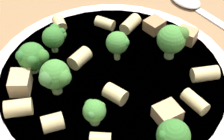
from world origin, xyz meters
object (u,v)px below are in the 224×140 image
at_px(chicken_chunk_0, 154,25).
at_px(chicken_chunk_2, 187,35).
at_px(rigatoni_1, 102,24).
at_px(rigatoni_3, 59,23).
at_px(rigatoni_6, 100,140).
at_px(broccoli_floret_6, 32,57).
at_px(spoon, 196,7).
at_px(rigatoni_7, 130,24).
at_px(broccoli_floret_2, 173,137).
at_px(broccoli_floret_5, 118,43).
at_px(pasta_bowl, 112,84).
at_px(broccoli_floret_4, 173,39).
at_px(broccoli_floret_0, 54,37).
at_px(rigatoni_5, 112,94).
at_px(rigatoni_9, 205,74).
at_px(rigatoni_4, 53,123).
at_px(broccoli_floret_3, 94,111).
at_px(rigatoni_0, 18,108).
at_px(chicken_chunk_1, 167,114).
at_px(rigatoni_2, 195,102).
at_px(chicken_chunk_3, 20,83).
at_px(broccoli_floret_1, 55,76).
at_px(rigatoni_8, 80,58).

xyz_separation_m(chicken_chunk_0, chicken_chunk_2, (0.03, 0.04, 0.00)).
height_order(rigatoni_1, rigatoni_3, rigatoni_3).
bearing_deg(chicken_chunk_0, rigatoni_6, -26.31).
bearing_deg(broccoli_floret_6, spoon, 121.80).
relative_size(rigatoni_3, rigatoni_7, 0.74).
bearing_deg(broccoli_floret_2, broccoli_floret_5, -165.20).
relative_size(pasta_bowl, chicken_chunk_0, 12.93).
xyz_separation_m(broccoli_floret_4, broccoli_floret_6, (0.01, -0.16, -0.00)).
xyz_separation_m(broccoli_floret_0, broccoli_floret_5, (0.02, 0.07, 0.00)).
bearing_deg(rigatoni_5, rigatoni_9, 100.74).
xyz_separation_m(rigatoni_4, spoon, (-0.23, 0.21, -0.04)).
bearing_deg(rigatoni_4, broccoli_floret_5, 141.72).
distance_m(broccoli_floret_3, rigatoni_0, 0.08).
distance_m(broccoli_floret_6, rigatoni_4, 0.09).
bearing_deg(chicken_chunk_2, rigatoni_3, -105.04).
bearing_deg(rigatoni_0, pasta_bowl, 113.68).
bearing_deg(chicken_chunk_1, rigatoni_2, 111.77).
bearing_deg(broccoli_floret_4, rigatoni_1, -129.45).
bearing_deg(rigatoni_2, rigatoni_5, -101.92).
bearing_deg(rigatoni_7, chicken_chunk_3, -55.37).
relative_size(rigatoni_0, rigatoni_5, 1.20).
relative_size(rigatoni_2, chicken_chunk_3, 1.06).
xyz_separation_m(broccoli_floret_4, chicken_chunk_0, (-0.05, -0.01, -0.02)).
relative_size(rigatoni_2, rigatoni_3, 1.40).
bearing_deg(rigatoni_4, broccoli_floret_2, 71.61).
distance_m(rigatoni_5, rigatoni_9, 0.11).
distance_m(rigatoni_0, spoon, 0.32).
xyz_separation_m(rigatoni_3, chicken_chunk_1, (0.16, 0.11, 0.00)).
relative_size(rigatoni_3, chicken_chunk_1, 0.85).
bearing_deg(rigatoni_1, broccoli_floret_2, 14.17).
bearing_deg(broccoli_floret_1, rigatoni_5, 74.41).
relative_size(rigatoni_1, rigatoni_2, 0.84).
bearing_deg(rigatoni_1, chicken_chunk_2, 70.33).
distance_m(rigatoni_8, rigatoni_9, 0.14).
bearing_deg(broccoli_floret_3, pasta_bowl, 158.95).
height_order(broccoli_floret_2, rigatoni_6, broccoli_floret_2).
xyz_separation_m(chicken_chunk_0, chicken_chunk_1, (0.14, -0.01, 0.00)).
height_order(broccoli_floret_4, chicken_chunk_2, broccoli_floret_4).
relative_size(rigatoni_7, chicken_chunk_1, 1.16).
distance_m(pasta_bowl, chicken_chunk_3, 0.10).
bearing_deg(chicken_chunk_2, rigatoni_7, -114.58).
bearing_deg(chicken_chunk_1, broccoli_floret_3, -92.43).
xyz_separation_m(pasta_bowl, broccoli_floret_3, (0.06, -0.02, 0.03)).
bearing_deg(broccoli_floret_6, broccoli_floret_0, 145.40).
xyz_separation_m(broccoli_floret_5, rigatoni_7, (-0.05, 0.02, -0.02)).
distance_m(broccoli_floret_1, rigatoni_9, 0.17).
bearing_deg(rigatoni_0, rigatoni_1, 144.07).
height_order(broccoli_floret_2, chicken_chunk_1, broccoli_floret_2).
distance_m(rigatoni_2, rigatoni_4, 0.15).
distance_m(broccoli_floret_1, chicken_chunk_3, 0.04).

